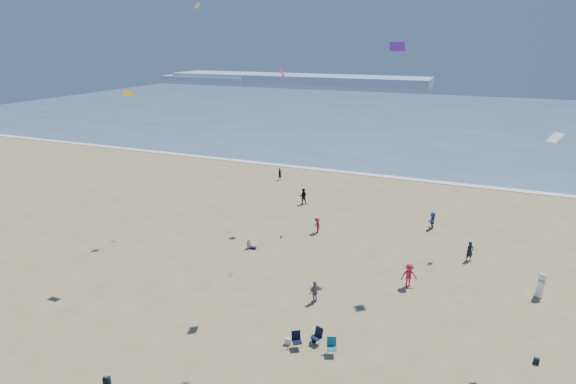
% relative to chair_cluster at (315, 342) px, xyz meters
% --- Properties ---
extents(ocean, '(220.00, 100.00, 0.06)m').
position_rel_chair_cluster_xyz_m(ocean, '(-3.20, 85.90, -0.47)').
color(ocean, '#476B84').
rests_on(ocean, ground).
extents(surf_line, '(220.00, 1.20, 0.08)m').
position_rel_chair_cluster_xyz_m(surf_line, '(-3.20, 35.90, -0.46)').
color(surf_line, white).
rests_on(surf_line, ground).
extents(headland_far, '(110.00, 20.00, 3.20)m').
position_rel_chair_cluster_xyz_m(headland_far, '(-63.20, 160.90, 1.10)').
color(headland_far, '#7A8EA8').
rests_on(headland_far, ground).
extents(headland_near, '(40.00, 14.00, 2.00)m').
position_rel_chair_cluster_xyz_m(headland_near, '(-103.20, 155.90, 0.50)').
color(headland_near, '#7A8EA8').
rests_on(headland_near, ground).
extents(standing_flyers, '(28.30, 43.17, 1.94)m').
position_rel_chair_cluster_xyz_m(standing_flyers, '(2.65, 6.39, 0.37)').
color(standing_flyers, '#A11734').
rests_on(standing_flyers, ground).
extents(chair_cluster, '(2.80, 1.60, 1.00)m').
position_rel_chair_cluster_xyz_m(chair_cluster, '(0.00, 0.00, 0.00)').
color(chair_cluster, black).
rests_on(chair_cluster, ground).
extents(white_tote, '(0.35, 0.20, 0.40)m').
position_rel_chair_cluster_xyz_m(white_tote, '(-1.58, -0.19, -0.30)').
color(white_tote, silver).
rests_on(white_tote, ground).
extents(black_backpack, '(0.30, 0.22, 0.38)m').
position_rel_chair_cluster_xyz_m(black_backpack, '(-0.27, 0.59, -0.31)').
color(black_backpack, black).
rests_on(black_backpack, ground).
extents(navy_bag, '(0.28, 0.18, 0.34)m').
position_rel_chair_cluster_xyz_m(navy_bag, '(11.58, 3.37, -0.33)').
color(navy_bag, black).
rests_on(navy_bag, ground).
extents(kites_aloft, '(36.71, 46.07, 27.06)m').
position_rel_chair_cluster_xyz_m(kites_aloft, '(7.11, 2.97, 13.87)').
color(kites_aloft, orange).
rests_on(kites_aloft, ground).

